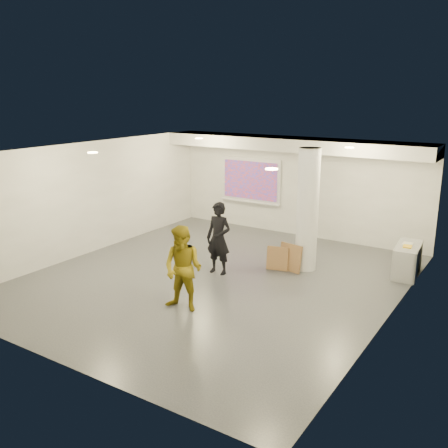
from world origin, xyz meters
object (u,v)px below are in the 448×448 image
Objects in this scene: man at (183,269)px; woman at (219,238)px; column at (307,210)px; projection_screen at (251,181)px; credenza at (407,260)px.

woman is at bearing 97.94° from man.
column is 1.43× the size of projection_screen.
projection_screen is 1.20× the size of woman.
credenza is at bearing 22.95° from column.
woman is 2.20m from man.
projection_screen is 6.55m from man.
credenza is at bearing 29.91° from woman.
projection_screen is 5.71m from credenza.
woman is at bearing -154.09° from credenza.
man reaches higher than credenza.
column is 4.08m from projection_screen.
woman reaches higher than credenza.
man is at bearing -76.70° from woman.
column reaches higher than woman.
projection_screen is at bearing 156.77° from credenza.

